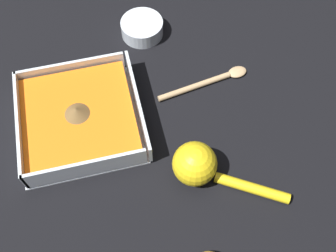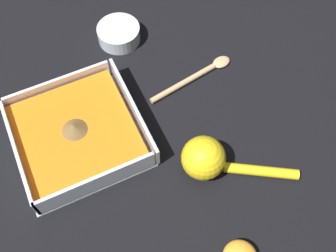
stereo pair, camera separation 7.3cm
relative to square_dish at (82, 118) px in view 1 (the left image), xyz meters
The scene contains 5 objects.
ground_plane 0.02m from the square_dish, 28.18° to the left, with size 4.00×4.00×0.00m, color black.
square_dish is the anchor object (origin of this frame).
spice_bowl 0.26m from the square_dish, 38.34° to the right, with size 0.09×0.09×0.03m.
lemon_squeezer 0.25m from the square_dish, 129.33° to the right, with size 0.14×0.19×0.08m.
wooden_spoon 0.27m from the square_dish, 82.44° to the right, with size 0.05×0.20×0.01m.
Camera 1 is at (-0.42, -0.07, 0.67)m, focal length 42.00 mm.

